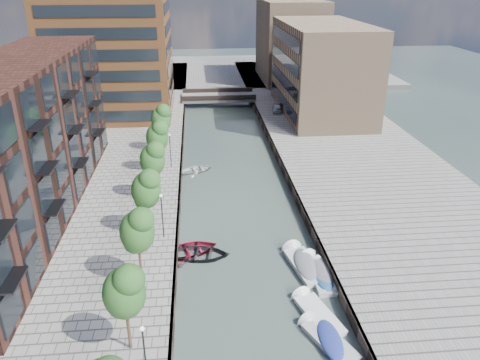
{
  "coord_description": "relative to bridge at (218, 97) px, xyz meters",
  "views": [
    {
      "loc": [
        -3.88,
        -11.53,
        22.03
      ],
      "look_at": [
        0.0,
        29.93,
        3.5
      ],
      "focal_mm": 35.0,
      "sensor_mm": 36.0,
      "label": 1
    }
  ],
  "objects": [
    {
      "name": "motorboat_2",
      "position": [
        3.82,
        -57.73,
        -1.3
      ],
      "size": [
        2.99,
        5.11,
        1.61
      ],
      "color": "white",
      "rests_on": "ground"
    },
    {
      "name": "lamp_1",
      "position": [
        -7.2,
        -48.0,
        2.12
      ],
      "size": [
        0.24,
        0.24,
        4.12
      ],
      "color": "black",
      "rests_on": "quay_left"
    },
    {
      "name": "motorboat_3",
      "position": [
        5.33,
        -53.75,
        -1.21
      ],
      "size": [
        1.57,
        4.49,
        1.49
      ],
      "color": "beige",
      "rests_on": "ground"
    },
    {
      "name": "tree_2",
      "position": [
        -8.5,
        -54.0,
        3.92
      ],
      "size": [
        2.5,
        2.5,
        5.95
      ],
      "color": "#382619",
      "rests_on": "quay_left"
    },
    {
      "name": "far_closure",
      "position": [
        0.0,
        28.0,
        -0.89
      ],
      "size": [
        80.0,
        40.0,
        1.0
      ],
      "primitive_type": "cube",
      "color": "gray",
      "rests_on": "ground"
    },
    {
      "name": "car",
      "position": [
        9.23,
        -9.33,
        0.27
      ],
      "size": [
        2.13,
        4.06,
        1.32
      ],
      "primitive_type": "imported",
      "rotation": [
        0.0,
        0.0,
        -0.15
      ],
      "color": "#A8ABAD",
      "rests_on": "quay_right"
    },
    {
      "name": "lamp_2",
      "position": [
        -7.2,
        -32.0,
        2.12
      ],
      "size": [
        0.24,
        0.24,
        4.12
      ],
      "color": "black",
      "rests_on": "quay_left"
    },
    {
      "name": "quay_right",
      "position": [
        16.0,
        -32.0,
        -0.89
      ],
      "size": [
        20.0,
        140.0,
        1.0
      ],
      "primitive_type": "cube",
      "color": "gray",
      "rests_on": "ground"
    },
    {
      "name": "sloop_2",
      "position": [
        -4.9,
        -49.13,
        -1.39
      ],
      "size": [
        5.59,
        4.7,
        0.99
      ],
      "primitive_type": "imported",
      "rotation": [
        0.0,
        0.0,
        1.87
      ],
      "color": "maroon",
      "rests_on": "ground"
    },
    {
      "name": "tan_block_near",
      "position": [
        16.0,
        -10.0,
        6.61
      ],
      "size": [
        12.0,
        25.0,
        14.0
      ],
      "primitive_type": "cube",
      "color": "#93775A",
      "rests_on": "quay_right"
    },
    {
      "name": "motorboat_4",
      "position": [
        5.31,
        -53.05,
        -1.19
      ],
      "size": [
        2.67,
        5.24,
        1.67
      ],
      "color": "white",
      "rests_on": "ground"
    },
    {
      "name": "tree_1",
      "position": [
        -8.5,
        -61.0,
        3.92
      ],
      "size": [
        2.5,
        2.5,
        5.95
      ],
      "color": "#382619",
      "rests_on": "quay_left"
    },
    {
      "name": "tree_3",
      "position": [
        -8.5,
        -47.0,
        3.92
      ],
      "size": [
        2.5,
        2.5,
        5.95
      ],
      "color": "#382619",
      "rests_on": "quay_left"
    },
    {
      "name": "sloop_3",
      "position": [
        -4.22,
        -31.24,
        -1.39
      ],
      "size": [
        5.06,
        4.46,
        0.87
      ],
      "primitive_type": "imported",
      "rotation": [
        0.0,
        0.0,
        2.0
      ],
      "color": "silver",
      "rests_on": "ground"
    },
    {
      "name": "tree_6",
      "position": [
        -8.5,
        -26.0,
        3.92
      ],
      "size": [
        2.5,
        2.5,
        5.95
      ],
      "color": "#382619",
      "rests_on": "quay_left"
    },
    {
      "name": "bridge",
      "position": [
        0.0,
        0.0,
        0.0
      ],
      "size": [
        13.0,
        6.0,
        1.3
      ],
      "color": "gray",
      "rests_on": "ground"
    },
    {
      "name": "tree_4",
      "position": [
        -8.5,
        -40.0,
        3.92
      ],
      "size": [
        2.5,
        2.5,
        5.95
      ],
      "color": "#382619",
      "rests_on": "quay_left"
    },
    {
      "name": "apartment_block",
      "position": [
        -20.0,
        -42.0,
        6.61
      ],
      "size": [
        8.0,
        38.0,
        14.0
      ],
      "primitive_type": "cube",
      "color": "black",
      "rests_on": "quay_left"
    },
    {
      "name": "tower",
      "position": [
        -17.0,
        -7.0,
        14.61
      ],
      "size": [
        18.0,
        18.0,
        30.0
      ],
      "primitive_type": "cube",
      "color": "brown",
      "rests_on": "quay_left"
    },
    {
      "name": "lamp_0",
      "position": [
        -7.2,
        -64.0,
        2.12
      ],
      "size": [
        0.24,
        0.24,
        4.12
      ],
      "color": "black",
      "rests_on": "quay_left"
    },
    {
      "name": "motorboat_1",
      "position": [
        4.25,
        -51.94,
        -1.17
      ],
      "size": [
        2.89,
        5.79,
        1.84
      ],
      "color": "silver",
      "rests_on": "ground"
    },
    {
      "name": "tree_5",
      "position": [
        -8.5,
        -33.0,
        3.92
      ],
      "size": [
        2.5,
        2.5,
        5.95
      ],
      "color": "#382619",
      "rests_on": "quay_left"
    },
    {
      "name": "quay_wall_left",
      "position": [
        -6.1,
        -32.0,
        -0.89
      ],
      "size": [
        0.25,
        140.0,
        1.0
      ],
      "primitive_type": "cube",
      "color": "#332823",
      "rests_on": "ground"
    },
    {
      "name": "motorboat_0",
      "position": [
        3.9,
        -60.49,
        -1.2
      ],
      "size": [
        3.33,
        4.88,
        1.55
      ],
      "color": "beige",
      "rests_on": "ground"
    },
    {
      "name": "quay_wall_right",
      "position": [
        6.1,
        -32.0,
        -0.89
      ],
      "size": [
        0.25,
        140.0,
        1.0
      ],
      "primitive_type": "cube",
      "color": "#332823",
      "rests_on": "ground"
    },
    {
      "name": "sloop_4",
      "position": [
        -4.12,
        -49.9,
        -1.39
      ],
      "size": [
        5.47,
        4.25,
        1.04
      ],
      "primitive_type": "imported",
      "rotation": [
        0.0,
        0.0,
        1.43
      ],
      "color": "black",
      "rests_on": "ground"
    },
    {
      "name": "tan_block_far",
      "position": [
        16.0,
        16.0,
        7.61
      ],
      "size": [
        12.0,
        20.0,
        16.0
      ],
      "primitive_type": "cube",
      "color": "#93775A",
      "rests_on": "quay_right"
    },
    {
      "name": "water",
      "position": [
        0.0,
        -32.0,
        -1.39
      ],
      "size": [
        300.0,
        300.0,
        0.0
      ],
      "primitive_type": "plane",
      "color": "#38473F",
      "rests_on": "ground"
    }
  ]
}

